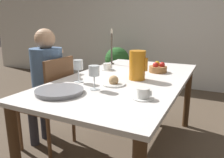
% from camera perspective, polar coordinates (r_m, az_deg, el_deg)
% --- Properties ---
extents(ground_plane, '(20.00, 20.00, 0.00)m').
position_cam_1_polar(ground_plane, '(2.24, 3.32, -18.70)').
color(ground_plane, brown).
extents(wall_back, '(10.00, 0.06, 2.60)m').
position_cam_1_polar(wall_back, '(4.38, 17.39, 14.65)').
color(wall_back, white).
rests_on(wall_back, ground_plane).
extents(dining_table, '(0.99, 1.85, 0.76)m').
position_cam_1_polar(dining_table, '(1.97, 3.59, -2.25)').
color(dining_table, silver).
rests_on(dining_table, ground_plane).
extents(chair_person_side, '(0.42, 0.42, 0.92)m').
position_cam_1_polar(chair_person_side, '(2.20, -15.53, -5.76)').
color(chair_person_side, brown).
rests_on(chair_person_side, ground_plane).
extents(person_seated, '(0.39, 0.41, 1.18)m').
position_cam_1_polar(person_seated, '(2.22, -16.99, 0.03)').
color(person_seated, '#33333D').
rests_on(person_seated, ground_plane).
extents(red_pitcher, '(0.16, 0.14, 0.25)m').
position_cam_1_polar(red_pitcher, '(1.86, 6.63, 3.62)').
color(red_pitcher, orange).
rests_on(red_pitcher, dining_table).
extents(wine_glass_water, '(0.08, 0.08, 0.18)m').
position_cam_1_polar(wine_glass_water, '(1.78, -8.82, 3.45)').
color(wine_glass_water, white).
rests_on(wine_glass_water, dining_table).
extents(wine_glass_juice, '(0.08, 0.08, 0.18)m').
position_cam_1_polar(wine_glass_juice, '(1.56, -4.69, 1.80)').
color(wine_glass_juice, white).
rests_on(wine_glass_juice, dining_table).
extents(teacup_near_person, '(0.15, 0.15, 0.07)m').
position_cam_1_polar(teacup_near_person, '(1.41, 8.11, -3.88)').
color(teacup_near_person, white).
rests_on(teacup_near_person, dining_table).
extents(teacup_across, '(0.15, 0.15, 0.07)m').
position_cam_1_polar(teacup_across, '(2.26, -1.26, 3.15)').
color(teacup_across, white).
rests_on(teacup_across, dining_table).
extents(serving_tray, '(0.33, 0.33, 0.03)m').
position_cam_1_polar(serving_tray, '(1.54, -13.55, -3.11)').
color(serving_tray, gray).
rests_on(serving_tray, dining_table).
extents(bread_plate, '(0.18, 0.18, 0.08)m').
position_cam_1_polar(bread_plate, '(1.70, 0.44, -0.82)').
color(bread_plate, white).
rests_on(bread_plate, dining_table).
extents(fruit_bowl, '(0.17, 0.17, 0.10)m').
position_cam_1_polar(fruit_bowl, '(2.19, 11.91, 2.78)').
color(fruit_bowl, '#9E6B3D').
rests_on(fruit_bowl, dining_table).
extents(candlestick_tall, '(0.06, 0.06, 0.41)m').
position_cam_1_polar(candlestick_tall, '(2.57, -0.10, 7.56)').
color(candlestick_tall, '#4C4238').
rests_on(candlestick_tall, dining_table).
extents(potted_plant, '(0.47, 0.47, 0.79)m').
position_cam_1_polar(potted_plant, '(4.25, 1.34, 4.61)').
color(potted_plant, beige).
rests_on(potted_plant, ground_plane).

